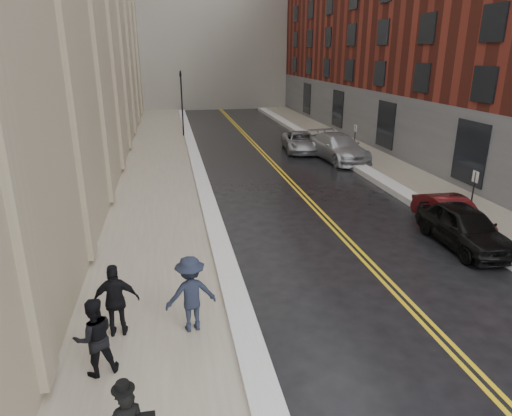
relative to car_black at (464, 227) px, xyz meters
name	(u,v)px	position (x,y,z in m)	size (l,w,h in m)	color
ground	(365,385)	(-6.36, -6.13, -0.74)	(160.00, 160.00, 0.00)	black
sidewalk_left	(157,185)	(-10.86, 9.87, -0.66)	(4.00, 64.00, 0.15)	gray
sidewalk_right	(399,172)	(2.64, 9.87, -0.66)	(3.00, 64.00, 0.15)	gray
lane_stripe_a	(286,179)	(-3.98, 9.87, -0.73)	(0.12, 64.00, 0.01)	gold
lane_stripe_b	(290,179)	(-3.74, 9.87, -0.73)	(0.12, 64.00, 0.01)	gold
snow_ridge_left	(202,181)	(-8.56, 9.87, -0.61)	(0.70, 60.80, 0.26)	white
snow_ridge_right	(368,173)	(0.79, 9.87, -0.59)	(0.85, 60.80, 0.30)	white
building_right	(478,14)	(11.14, 16.87, 8.26)	(14.00, 50.00, 18.00)	maroon
traffic_signal	(182,98)	(-8.96, 23.87, 2.35)	(0.18, 0.15, 5.20)	black
parking_sign_near	(473,193)	(1.54, 1.87, 0.62)	(0.06, 0.35, 2.23)	black
parking_sign_far	(355,138)	(1.54, 13.87, 0.62)	(0.06, 0.35, 2.23)	black
car_black	(464,227)	(0.00, 0.00, 0.00)	(1.74, 4.33, 1.48)	black
car_maroon	(451,215)	(0.44, 1.45, -0.10)	(1.36, 3.90, 1.28)	#4B0D10
car_silver_near	(338,147)	(0.44, 13.80, 0.09)	(2.31, 5.67, 1.65)	#A9ABB0
car_silver_far	(300,142)	(-1.16, 16.90, -0.07)	(2.21, 4.80, 1.33)	#9FA1A7
pedestrian_a	(95,337)	(-11.87, -4.87, 0.29)	(0.85, 0.66, 1.75)	black
pedestrian_b	(191,294)	(-9.81, -3.60, 0.37)	(1.24, 0.71, 1.92)	#1B2131
pedestrian_c	(116,300)	(-11.56, -3.51, 0.33)	(1.08, 0.45, 1.84)	black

